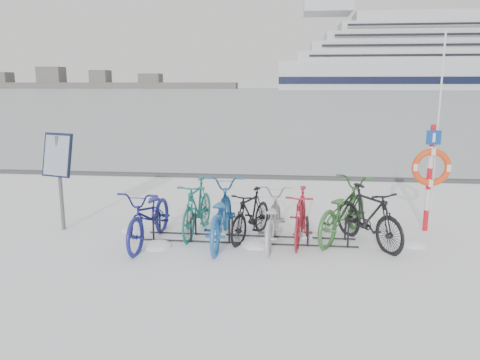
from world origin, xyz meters
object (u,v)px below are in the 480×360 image
at_px(info_board, 58,161).
at_px(lifebuoy_station, 431,167).
at_px(bike_rack, 250,231).
at_px(cruise_ferry, 442,60).

bearing_deg(info_board, lifebuoy_station, 22.19).
bearing_deg(lifebuoy_station, info_board, -174.69).
height_order(bike_rack, cruise_ferry, cruise_ferry).
bearing_deg(bike_rack, info_board, 176.36).
bearing_deg(info_board, bike_rack, 13.24).
xyz_separation_m(info_board, lifebuoy_station, (7.30, 0.68, -0.11)).
bearing_deg(cruise_ferry, lifebuoy_station, -106.62).
distance_m(bike_rack, lifebuoy_station, 3.77).
xyz_separation_m(bike_rack, cruise_ferry, (68.39, 218.42, 13.11)).
bearing_deg(bike_rack, cruise_ferry, 72.61).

